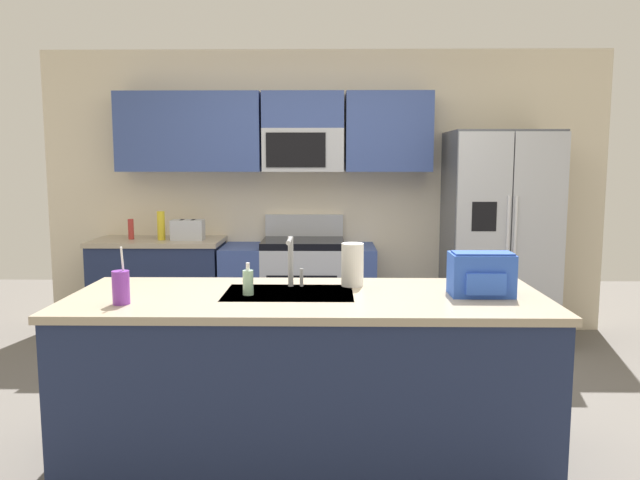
% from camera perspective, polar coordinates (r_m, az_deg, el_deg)
% --- Properties ---
extents(ground_plane, '(9.00, 9.00, 0.00)m').
position_cam_1_polar(ground_plane, '(3.98, 0.19, -16.33)').
color(ground_plane, '#66605B').
rests_on(ground_plane, ground).
extents(kitchen_wall_unit, '(5.20, 0.43, 2.60)m').
position_cam_1_polar(kitchen_wall_unit, '(5.73, -0.99, 6.10)').
color(kitchen_wall_unit, beige).
rests_on(kitchen_wall_unit, ground).
extents(back_counter, '(1.15, 0.63, 0.90)m').
position_cam_1_polar(back_counter, '(5.77, -14.61, -4.35)').
color(back_counter, '#1E2A4D').
rests_on(back_counter, ground).
extents(range_oven, '(1.36, 0.61, 1.10)m').
position_cam_1_polar(range_oven, '(5.57, -1.95, -4.61)').
color(range_oven, '#B7BABF').
rests_on(range_oven, ground).
extents(refrigerator, '(0.90, 0.76, 1.85)m').
position_cam_1_polar(refrigerator, '(5.61, 16.18, 0.18)').
color(refrigerator, '#4C4F54').
rests_on(refrigerator, ground).
extents(island_counter, '(2.48, 0.95, 0.90)m').
position_cam_1_polar(island_counter, '(3.36, -1.17, -12.55)').
color(island_counter, '#1E2A4D').
rests_on(island_counter, ground).
extents(toaster, '(0.28, 0.16, 0.18)m').
position_cam_1_polar(toaster, '(5.57, -12.12, 0.92)').
color(toaster, '#B7BABF').
rests_on(toaster, back_counter).
extents(pepper_mill, '(0.05, 0.05, 0.18)m').
position_cam_1_polar(pepper_mill, '(5.75, -17.08, 0.97)').
color(pepper_mill, '#B2332D').
rests_on(pepper_mill, back_counter).
extents(bottle_yellow, '(0.07, 0.07, 0.25)m').
position_cam_1_polar(bottle_yellow, '(5.62, -14.48, 1.29)').
color(bottle_yellow, yellow).
rests_on(bottle_yellow, back_counter).
extents(sink_faucet, '(0.09, 0.21, 0.28)m').
position_cam_1_polar(sink_faucet, '(3.40, -2.66, -1.61)').
color(sink_faucet, '#B7BABF').
rests_on(sink_faucet, island_counter).
extents(drink_cup_purple, '(0.08, 0.08, 0.28)m').
position_cam_1_polar(drink_cup_purple, '(3.16, -17.93, -4.17)').
color(drink_cup_purple, purple).
rests_on(drink_cup_purple, island_counter).
extents(soap_dispenser, '(0.06, 0.06, 0.17)m').
position_cam_1_polar(soap_dispenser, '(3.24, -6.67, -3.88)').
color(soap_dispenser, '#A5D8B2').
rests_on(soap_dispenser, island_counter).
extents(paper_towel_roll, '(0.12, 0.12, 0.24)m').
position_cam_1_polar(paper_towel_roll, '(3.45, 3.02, -2.29)').
color(paper_towel_roll, white).
rests_on(paper_towel_roll, island_counter).
extents(backpack, '(0.32, 0.22, 0.23)m').
position_cam_1_polar(backpack, '(3.30, 14.69, -3.00)').
color(backpack, blue).
rests_on(backpack, island_counter).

